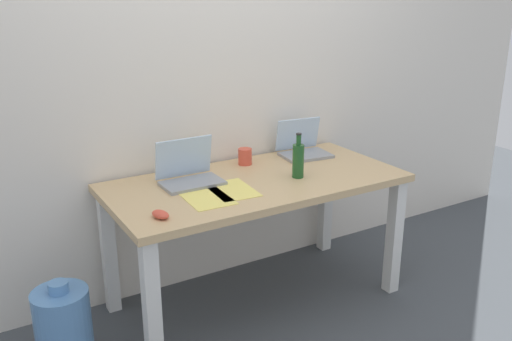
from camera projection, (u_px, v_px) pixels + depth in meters
ground_plane at (256, 299)px, 3.24m from camera, size 8.00×8.00×0.00m
back_wall at (216, 65)px, 3.19m from camera, size 5.20×0.08×2.60m
desk at (256, 197)px, 3.04m from camera, size 1.60×0.77×0.74m
laptop_left at (189, 173)px, 2.94m from camera, size 0.32×0.22×0.23m
laptop_right at (303, 148)px, 3.42m from camera, size 0.31×0.27×0.22m
beer_bottle at (298, 160)px, 3.01m from camera, size 0.06×0.06×0.25m
computer_mouse at (160, 214)px, 2.50m from camera, size 0.08×0.11×0.03m
coffee_mug at (245, 157)px, 3.24m from camera, size 0.08×0.08×0.09m
paper_yellow_folder at (232, 190)px, 2.85m from camera, size 0.23×0.31×0.00m
paper_sheet_front_left at (207, 198)px, 2.74m from camera, size 0.22×0.31×0.00m
water_cooler_jug at (64, 329)px, 2.60m from camera, size 0.26×0.26×0.45m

